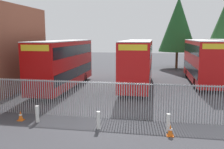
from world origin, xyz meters
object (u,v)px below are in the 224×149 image
at_px(double_decker_bus_behind_fence_left, 203,60).
at_px(double_decker_bus_far_back, 223,55).
at_px(double_decker_bus_near_gate, 63,62).
at_px(bollard_near_right, 168,123).
at_px(bollard_near_left, 37,114).
at_px(double_decker_bus_behind_fence_right, 138,62).
at_px(traffic_cone_mid_forecourt, 170,130).
at_px(traffic_cone_by_gate, 21,116).
at_px(bollard_center_front, 99,120).

height_order(double_decker_bus_behind_fence_left, double_decker_bus_far_back, same).
xyz_separation_m(double_decker_bus_near_gate, double_decker_bus_behind_fence_left, (13.18, 4.92, 0.00)).
relative_size(double_decker_bus_behind_fence_left, bollard_near_right, 11.38).
xyz_separation_m(double_decker_bus_far_back, bollard_near_left, (-14.86, -20.66, -1.95)).
xyz_separation_m(double_decker_bus_behind_fence_left, double_decker_bus_behind_fence_right, (-6.45, -3.02, 0.00)).
bearing_deg(traffic_cone_mid_forecourt, bollard_near_right, 99.04).
bearing_deg(double_decker_bus_behind_fence_right, bollard_near_right, -78.03).
distance_m(double_decker_bus_behind_fence_right, traffic_cone_mid_forecourt, 12.19).
distance_m(double_decker_bus_behind_fence_left, traffic_cone_by_gate, 18.78).
xyz_separation_m(bollard_near_left, traffic_cone_mid_forecourt, (7.30, -0.72, -0.19)).
relative_size(double_decker_bus_far_back, bollard_near_right, 11.38).
bearing_deg(bollard_near_right, traffic_cone_mid_forecourt, -80.96).
bearing_deg(traffic_cone_mid_forecourt, bollard_near_left, 174.34).
xyz_separation_m(double_decker_bus_behind_fence_left, bollard_near_left, (-11.29, -14.05, -1.95)).
relative_size(bollard_near_left, bollard_center_front, 1.00).
xyz_separation_m(double_decker_bus_near_gate, bollard_near_right, (9.11, -9.33, -1.95)).
relative_size(bollard_near_left, traffic_cone_mid_forecourt, 1.61).
height_order(double_decker_bus_near_gate, traffic_cone_mid_forecourt, double_decker_bus_near_gate).
relative_size(double_decker_bus_behind_fence_right, traffic_cone_mid_forecourt, 18.32).
distance_m(double_decker_bus_far_back, bollard_near_right, 22.30).
xyz_separation_m(bollard_near_left, traffic_cone_by_gate, (-1.09, 0.09, -0.19)).
bearing_deg(bollard_near_left, double_decker_bus_far_back, 54.27).
height_order(bollard_near_left, bollard_center_front, same).
bearing_deg(traffic_cone_by_gate, bollard_near_left, -4.81).
distance_m(double_decker_bus_near_gate, double_decker_bus_behind_fence_left, 14.07).
distance_m(double_decker_bus_near_gate, traffic_cone_by_gate, 9.32).
height_order(double_decker_bus_near_gate, bollard_center_front, double_decker_bus_near_gate).
bearing_deg(double_decker_bus_behind_fence_left, double_decker_bus_behind_fence_right, -154.91).
xyz_separation_m(double_decker_bus_near_gate, bollard_near_left, (1.89, -9.13, -1.95)).
height_order(double_decker_bus_behind_fence_right, traffic_cone_by_gate, double_decker_bus_behind_fence_right).
distance_m(double_decker_bus_behind_fence_right, bollard_near_left, 12.20).
xyz_separation_m(double_decker_bus_behind_fence_right, bollard_center_front, (-1.19, -11.46, -1.95)).
bearing_deg(traffic_cone_by_gate, double_decker_bus_behind_fence_right, 61.55).
bearing_deg(traffic_cone_by_gate, double_decker_bus_far_back, 52.21).
bearing_deg(double_decker_bus_near_gate, bollard_near_right, -45.69).
distance_m(bollard_near_left, traffic_cone_mid_forecourt, 7.34).
relative_size(double_decker_bus_near_gate, traffic_cone_mid_forecourt, 18.32).
bearing_deg(double_decker_bus_behind_fence_left, double_decker_bus_far_back, 61.66).
distance_m(double_decker_bus_near_gate, bollard_near_left, 9.52).
bearing_deg(double_decker_bus_behind_fence_left, bollard_center_front, -117.82).
bearing_deg(double_decker_bus_far_back, double_decker_bus_behind_fence_left, -118.34).
xyz_separation_m(double_decker_bus_behind_fence_right, traffic_cone_mid_forecourt, (2.46, -11.75, -2.13)).
bearing_deg(double_decker_bus_behind_fence_left, bollard_near_right, -105.96).
height_order(double_decker_bus_far_back, traffic_cone_mid_forecourt, double_decker_bus_far_back).
relative_size(double_decker_bus_behind_fence_left, traffic_cone_by_gate, 18.32).
height_order(double_decker_bus_near_gate, traffic_cone_by_gate, double_decker_bus_near_gate).
distance_m(bollard_near_left, bollard_center_front, 3.68).
relative_size(double_decker_bus_behind_fence_left, bollard_near_left, 11.38).
distance_m(double_decker_bus_near_gate, bollard_near_right, 13.18).
distance_m(double_decker_bus_far_back, bollard_near_left, 25.52).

